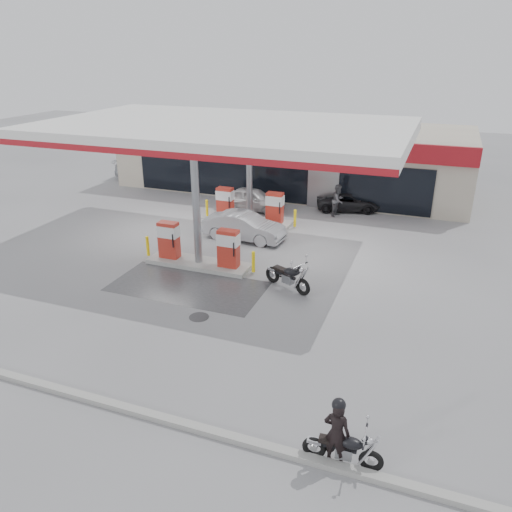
{
  "coord_description": "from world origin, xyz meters",
  "views": [
    {
      "loc": [
        9.17,
        -15.47,
        8.69
      ],
      "look_at": [
        2.93,
        1.15,
        1.2
      ],
      "focal_mm": 35.0,
      "sensor_mm": 36.0,
      "label": 1
    }
  ],
  "objects": [
    {
      "name": "kerb",
      "position": [
        0.0,
        -7.0,
        0.07
      ],
      "size": [
        28.0,
        0.25,
        0.15
      ],
      "primitive_type": "cube",
      "color": "gray",
      "rests_on": "ground"
    },
    {
      "name": "store_building",
      "position": [
        0.01,
        15.94,
        2.01
      ],
      "size": [
        22.0,
        8.22,
        4.0
      ],
      "color": "#BEB49F",
      "rests_on": "ground"
    },
    {
      "name": "wet_patch",
      "position": [
        0.5,
        0.0,
        0.0
      ],
      "size": [
        6.0,
        3.0,
        0.0
      ],
      "primitive_type": "cube",
      "color": "#4C4C4F",
      "rests_on": "ground"
    },
    {
      "name": "main_motorcycle",
      "position": [
        8.01,
        -6.79,
        0.42
      ],
      "size": [
        1.83,
        0.7,
        0.94
      ],
      "rotation": [
        0.0,
        0.0,
        0.04
      ],
      "color": "black",
      "rests_on": "ground"
    },
    {
      "name": "drain_cover",
      "position": [
        2.0,
        -2.0,
        0.0
      ],
      "size": [
        0.7,
        0.7,
        0.01
      ],
      "primitive_type": "cylinder",
      "color": "#38383A",
      "rests_on": "ground"
    },
    {
      "name": "pump_island_near",
      "position": [
        0.0,
        2.0,
        0.71
      ],
      "size": [
        5.14,
        1.3,
        1.78
      ],
      "color": "#9E9E99",
      "rests_on": "ground"
    },
    {
      "name": "biker_main",
      "position": [
        7.82,
        -6.81,
        0.83
      ],
      "size": [
        0.63,
        0.44,
        1.65
      ],
      "primitive_type": "imported",
      "rotation": [
        0.0,
        0.0,
        3.07
      ],
      "color": "black",
      "rests_on": "ground"
    },
    {
      "name": "ground",
      "position": [
        0.0,
        0.0,
        0.0
      ],
      "size": [
        90.0,
        90.0,
        0.0
      ],
      "primitive_type": "plane",
      "color": "gray",
      "rests_on": "ground"
    },
    {
      "name": "attendant",
      "position": [
        4.13,
        10.8,
        0.88
      ],
      "size": [
        0.87,
        1.0,
        1.77
      ],
      "primitive_type": "imported",
      "rotation": [
        0.0,
        0.0,
        1.3
      ],
      "color": "#4E4E52",
      "rests_on": "ground"
    },
    {
      "name": "hatchback_silver",
      "position": [
        0.65,
        5.6,
        0.66
      ],
      "size": [
        4.09,
        1.66,
        1.32
      ],
      "primitive_type": "imported",
      "rotation": [
        0.0,
        0.0,
        1.5
      ],
      "color": "#9C9EA4",
      "rests_on": "ground"
    },
    {
      "name": "parked_car_right",
      "position": [
        4.5,
        12.0,
        0.5
      ],
      "size": [
        3.91,
        2.55,
        1.0
      ],
      "primitive_type": "imported",
      "rotation": [
        0.0,
        0.0,
        1.84
      ],
      "color": "black",
      "rests_on": "ground"
    },
    {
      "name": "parked_car_left",
      "position": [
        -10.0,
        14.0,
        0.68
      ],
      "size": [
        4.68,
        1.91,
        1.36
      ],
      "primitive_type": "imported",
      "rotation": [
        0.0,
        0.0,
        1.57
      ],
      "color": "#B2B5BB",
      "rests_on": "ground"
    },
    {
      "name": "sedan_white",
      "position": [
        -0.65,
        10.2,
        0.63
      ],
      "size": [
        3.8,
        1.72,
        1.26
      ],
      "primitive_type": "imported",
      "rotation": [
        0.0,
        0.0,
        1.51
      ],
      "color": "#BCBCBE",
      "rests_on": "ground"
    },
    {
      "name": "pump_island_far",
      "position": [
        0.0,
        8.0,
        0.71
      ],
      "size": [
        5.14,
        1.3,
        1.78
      ],
      "color": "#9E9E99",
      "rests_on": "ground"
    },
    {
      "name": "canopy",
      "position": [
        0.0,
        5.0,
        5.27
      ],
      "size": [
        16.0,
        10.02,
        5.51
      ],
      "color": "silver",
      "rests_on": "ground"
    },
    {
      "name": "parked_motorcycle",
      "position": [
        4.24,
        1.18,
        0.51
      ],
      "size": [
        2.1,
        1.23,
        1.15
      ],
      "rotation": [
        0.0,
        0.0,
        -0.42
      ],
      "color": "black",
      "rests_on": "ground"
    }
  ]
}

